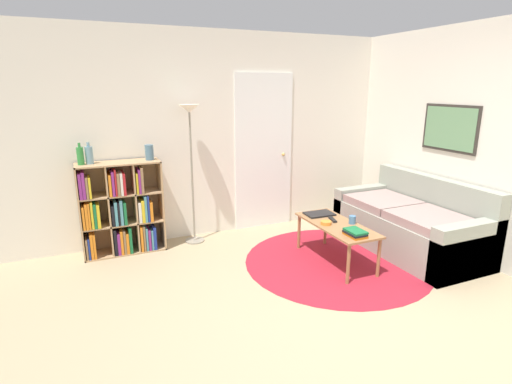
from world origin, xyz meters
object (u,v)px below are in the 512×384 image
at_px(bottle_left, 80,156).
at_px(vase_on_shelf, 149,152).
at_px(coffee_table, 336,228).
at_px(cup, 352,220).
at_px(laptop, 319,214).
at_px(bookshelf, 120,211).
at_px(bowl, 326,223).
at_px(couch, 412,225).
at_px(bottle_middle, 89,155).
at_px(floor_lamp, 190,134).

xyz_separation_m(bottle_left, vase_on_shelf, (0.74, 0.00, -0.01)).
relative_size(coffee_table, cup, 11.78).
height_order(coffee_table, laptop, laptop).
bearing_deg(bottle_left, laptop, -19.55).
height_order(bookshelf, cup, bookshelf).
xyz_separation_m(bowl, bottle_left, (-2.40, 1.22, 0.72)).
bearing_deg(cup, bookshelf, 150.62).
relative_size(couch, bottle_middle, 7.49).
distance_m(cup, bottle_middle, 3.00).
bearing_deg(vase_on_shelf, cup, -34.10).
bearing_deg(couch, laptop, 159.61).
bearing_deg(bookshelf, bowl, -30.71).
distance_m(bottle_left, vase_on_shelf, 0.74).
relative_size(floor_lamp, cup, 18.89).
bearing_deg(floor_lamp, couch, -28.41).
relative_size(couch, vase_on_shelf, 10.17).
xyz_separation_m(couch, cup, (-0.91, -0.02, 0.19)).
bearing_deg(bottle_left, couch, -19.80).
xyz_separation_m(bookshelf, bottle_left, (-0.36, 0.00, 0.68)).
xyz_separation_m(coffee_table, bottle_left, (-2.52, 1.25, 0.79)).
xyz_separation_m(cup, vase_on_shelf, (-1.94, 1.32, 0.68)).
height_order(bookshelf, bottle_left, bottle_left).
xyz_separation_m(bowl, vase_on_shelf, (-1.66, 1.22, 0.71)).
relative_size(couch, cup, 19.84).
height_order(bowl, bottle_middle, bottle_middle).
bearing_deg(couch, bookshelf, 158.24).
distance_m(floor_lamp, coffee_table, 2.04).
bearing_deg(bottle_middle, laptop, -20.63).
height_order(coffee_table, vase_on_shelf, vase_on_shelf).
relative_size(bookshelf, cup, 11.97).
xyz_separation_m(couch, vase_on_shelf, (-2.85, 1.30, 0.88)).
height_order(floor_lamp, coffee_table, floor_lamp).
xyz_separation_m(couch, bowl, (-1.19, 0.07, 0.17)).
distance_m(laptop, bowl, 0.34).
relative_size(floor_lamp, bottle_left, 7.08).
height_order(cup, bottle_middle, bottle_middle).
height_order(floor_lamp, cup, floor_lamp).
height_order(coffee_table, bottle_middle, bottle_middle).
xyz_separation_m(coffee_table, vase_on_shelf, (-1.78, 1.25, 0.78)).
bearing_deg(vase_on_shelf, bookshelf, -179.17).
bearing_deg(floor_lamp, coffee_table, -43.65).
relative_size(bowl, bottle_left, 0.50).
distance_m(coffee_table, vase_on_shelf, 2.31).
xyz_separation_m(coffee_table, bowl, (-0.12, 0.03, 0.07)).
bearing_deg(floor_lamp, bowl, -45.68).
bearing_deg(vase_on_shelf, laptop, -26.79).
distance_m(laptop, cup, 0.45).
relative_size(bookshelf, bowl, 8.97).
bearing_deg(bottle_middle, bowl, -28.15).
xyz_separation_m(couch, coffee_table, (-1.07, 0.04, 0.10)).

